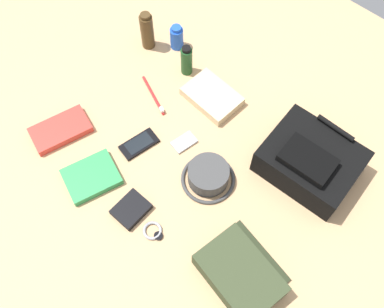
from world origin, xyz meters
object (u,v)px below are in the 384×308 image
object	(u,v)px
cell_phone	(139,144)
wallet	(131,209)
folded_towel	(212,96)
media_player	(184,142)
toothbrush	(154,97)
wristwatch	(153,231)
deodorant_spray	(177,37)
shampoo_bottle	(187,60)
cologne_bottle	(147,31)
toiletry_pouch	(241,274)
backpack	(310,161)
bucket_hat	(208,176)
travel_guidebook	(91,177)
paperback_novel	(61,130)

from	to	relation	value
cell_phone	wallet	world-z (taller)	wallet
cell_phone	folded_towel	size ratio (longest dim) A/B	0.72
media_player	toothbrush	world-z (taller)	toothbrush
wristwatch	wallet	distance (m)	0.10
deodorant_spray	shampoo_bottle	size ratio (longest dim) A/B	0.79
cologne_bottle	wallet	bearing A→B (deg)	-50.33
toiletry_pouch	wallet	xyz separation A→B (m)	(-0.40, -0.07, -0.03)
deodorant_spray	backpack	bearing A→B (deg)	-8.74
shampoo_bottle	folded_towel	distance (m)	0.17
toiletry_pouch	media_player	world-z (taller)	toiletry_pouch
shampoo_bottle	backpack	bearing A→B (deg)	-3.88
bucket_hat	shampoo_bottle	bearing A→B (deg)	140.94
cologne_bottle	wristwatch	bearing A→B (deg)	-44.66
backpack	cologne_bottle	world-z (taller)	cologne_bottle
toiletry_pouch	shampoo_bottle	distance (m)	0.80
toiletry_pouch	travel_guidebook	world-z (taller)	toiletry_pouch
backpack	shampoo_bottle	distance (m)	0.58
bucket_hat	toiletry_pouch	bearing A→B (deg)	-32.70
shampoo_bottle	wristwatch	distance (m)	0.65
cologne_bottle	cell_phone	xyz separation A→B (m)	(0.29, -0.35, -0.07)
bucket_hat	cell_phone	distance (m)	0.27
shampoo_bottle	toothbrush	distance (m)	0.18
wristwatch	travel_guidebook	bearing A→B (deg)	-179.35
backpack	cologne_bottle	bearing A→B (deg)	177.37
folded_towel	media_player	bearing A→B (deg)	-76.96
cell_phone	folded_towel	world-z (taller)	folded_towel
backpack	folded_towel	bearing A→B (deg)	179.34
cologne_bottle	travel_guidebook	bearing A→B (deg)	-64.12
deodorant_spray	travel_guidebook	size ratio (longest dim) A/B	0.50
cologne_bottle	travel_guidebook	world-z (taller)	cologne_bottle
toiletry_pouch	paperback_novel	size ratio (longest dim) A/B	1.21
bucket_hat	travel_guidebook	size ratio (longest dim) A/B	0.87
paperback_novel	wristwatch	size ratio (longest dim) A/B	3.20
travel_guidebook	wallet	xyz separation A→B (m)	(0.18, 0.01, 0.00)
bucket_hat	toothbrush	world-z (taller)	bucket_hat
toiletry_pouch	paperback_novel	bearing A→B (deg)	-178.19
folded_towel	wristwatch	bearing A→B (deg)	-69.42
shampoo_bottle	folded_towel	size ratio (longest dim) A/B	0.66
travel_guidebook	toothbrush	xyz separation A→B (m)	(-0.07, 0.38, -0.01)
bucket_hat	backpack	bearing A→B (deg)	48.37
deodorant_spray	travel_guidebook	xyz separation A→B (m)	(0.18, -0.62, -0.04)
cologne_bottle	toothbrush	size ratio (longest dim) A/B	0.93
backpack	wallet	bearing A→B (deg)	-123.94
bucket_hat	deodorant_spray	bearing A→B (deg)	142.74
cell_phone	media_player	size ratio (longest dim) A/B	1.55
paperback_novel	toothbrush	distance (m)	0.36
shampoo_bottle	wristwatch	world-z (taller)	shampoo_bottle
shampoo_bottle	wristwatch	xyz separation A→B (m)	(0.35, -0.54, -0.06)
cologne_bottle	wallet	world-z (taller)	cologne_bottle
folded_towel	cell_phone	bearing A→B (deg)	-101.56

